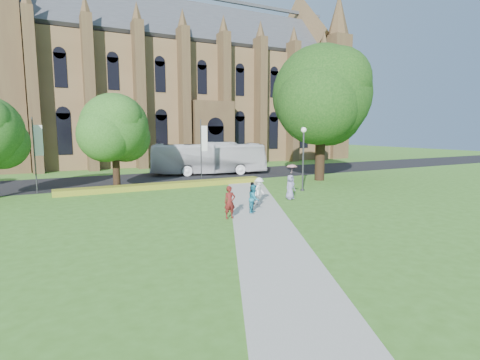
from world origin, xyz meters
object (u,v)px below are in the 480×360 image
streetlamp (303,151)px  tour_coach (208,158)px  large_tree (322,95)px  pedestrian_0 (230,202)px

streetlamp → tour_coach: streetlamp is taller
large_tree → streetlamp: bearing=-140.7°
tour_coach → pedestrian_0: size_ratio=7.01×
streetlamp → tour_coach: (-2.44, 14.21, -1.47)m
streetlamp → large_tree: (5.50, 4.50, 5.07)m
streetlamp → pedestrian_0: bearing=-148.1°
streetlamp → pedestrian_0: (-9.69, -6.04, -2.33)m
large_tree → tour_coach: large_tree is taller
large_tree → pedestrian_0: bearing=-145.2°
streetlamp → tour_coach: size_ratio=0.40×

